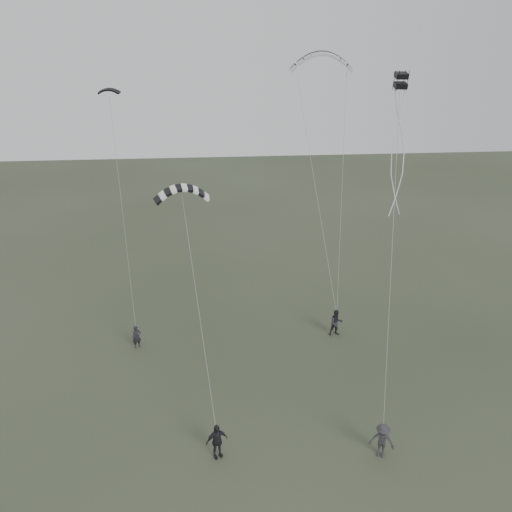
{
  "coord_description": "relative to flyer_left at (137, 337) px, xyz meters",
  "views": [
    {
      "loc": [
        -1.62,
        -20.77,
        17.77
      ],
      "look_at": [
        1.09,
        5.65,
        6.84
      ],
      "focal_mm": 35.0,
      "sensor_mm": 36.0,
      "label": 1
    }
  ],
  "objects": [
    {
      "name": "ground",
      "position": [
        6.43,
        -7.53,
        -0.76
      ],
      "size": [
        140.0,
        140.0,
        0.0
      ],
      "primitive_type": "plane",
      "color": "#2E3724",
      "rests_on": "ground"
    },
    {
      "name": "flyer_left",
      "position": [
        0.0,
        0.0,
        0.0
      ],
      "size": [
        0.65,
        0.54,
        1.53
      ],
      "primitive_type": "imported",
      "rotation": [
        0.0,
        0.0,
        0.36
      ],
      "color": "black",
      "rests_on": "ground"
    },
    {
      "name": "flyer_right",
      "position": [
        13.15,
        0.16,
        0.16
      ],
      "size": [
        0.96,
        0.79,
        1.86
      ],
      "primitive_type": "imported",
      "rotation": [
        0.0,
        0.0,
        0.09
      ],
      "color": "#232429",
      "rests_on": "ground"
    },
    {
      "name": "flyer_center",
      "position": [
        4.85,
        -9.96,
        0.14
      ],
      "size": [
        1.15,
        0.77,
        1.81
      ],
      "primitive_type": "imported",
      "rotation": [
        0.0,
        0.0,
        0.34
      ],
      "color": "black",
      "rests_on": "ground"
    },
    {
      "name": "flyer_far",
      "position": [
        12.55,
        -10.73,
        0.14
      ],
      "size": [
        1.34,
        1.11,
        1.81
      ],
      "primitive_type": "imported",
      "rotation": [
        0.0,
        0.0,
        -0.45
      ],
      "color": "#2C2C31",
      "rests_on": "ground"
    },
    {
      "name": "kite_dark_small",
      "position": [
        -0.97,
        5.01,
        14.81
      ],
      "size": [
        1.41,
        0.7,
        0.55
      ],
      "primitive_type": null,
      "rotation": [
        0.23,
        0.0,
        -0.15
      ],
      "color": "black",
      "rests_on": "flyer_left"
    },
    {
      "name": "kite_pale_large",
      "position": [
        12.95,
        7.3,
        16.85
      ],
      "size": [
        4.46,
        1.87,
        1.88
      ],
      "primitive_type": null,
      "rotation": [
        0.16,
        0.0,
        -0.15
      ],
      "color": "silver",
      "rests_on": "flyer_right"
    },
    {
      "name": "kite_striped",
      "position": [
        3.54,
        -2.55,
        10.39
      ],
      "size": [
        2.99,
        1.4,
        1.27
      ],
      "primitive_type": null,
      "rotation": [
        0.21,
        0.0,
        0.16
      ],
      "color": "black",
      "rests_on": "flyer_center"
    },
    {
      "name": "kite_box",
      "position": [
        14.14,
        -4.28,
        15.73
      ],
      "size": [
        0.61,
        0.73,
        0.78
      ],
      "primitive_type": null,
      "rotation": [
        0.21,
        0.0,
        -0.07
      ],
      "color": "black",
      "rests_on": "flyer_far"
    }
  ]
}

